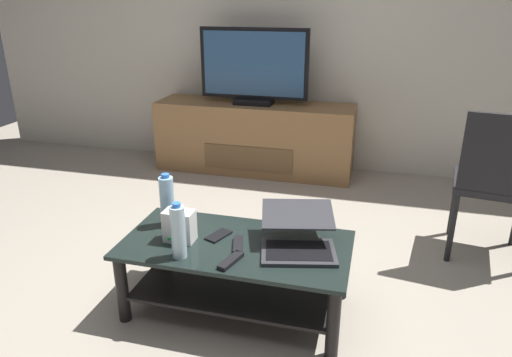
{
  "coord_description": "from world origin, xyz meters",
  "views": [
    {
      "loc": [
        0.67,
        -1.92,
        1.52
      ],
      "look_at": [
        0.02,
        0.52,
        0.53
      ],
      "focal_mm": 33.0,
      "sensor_mm": 36.0,
      "label": 1
    }
  ],
  "objects_px": {
    "laptop": "(298,236)",
    "soundbar_remote": "(238,245)",
    "media_cabinet": "(255,138)",
    "coffee_table": "(236,264)",
    "dining_chair": "(496,179)",
    "router_box": "(179,226)",
    "tv_remote": "(231,261)",
    "water_bottle_near": "(178,232)",
    "cell_phone": "(219,235)",
    "water_bottle_far": "(167,201)",
    "television": "(254,68)"
  },
  "relations": [
    {
      "from": "media_cabinet",
      "to": "laptop",
      "type": "xyz_separation_m",
      "value": [
        0.75,
        -2.0,
        0.13
      ]
    },
    {
      "from": "water_bottle_near",
      "to": "water_bottle_far",
      "type": "bearing_deg",
      "value": 123.03
    },
    {
      "from": "television",
      "to": "dining_chair",
      "type": "relative_size",
      "value": 1.01
    },
    {
      "from": "cell_phone",
      "to": "tv_remote",
      "type": "relative_size",
      "value": 0.88
    },
    {
      "from": "water_bottle_near",
      "to": "soundbar_remote",
      "type": "bearing_deg",
      "value": 33.98
    },
    {
      "from": "media_cabinet",
      "to": "cell_phone",
      "type": "bearing_deg",
      "value": -80.16
    },
    {
      "from": "dining_chair",
      "to": "laptop",
      "type": "relative_size",
      "value": 2.04
    },
    {
      "from": "dining_chair",
      "to": "soundbar_remote",
      "type": "xyz_separation_m",
      "value": [
        -1.29,
        -0.89,
        -0.14
      ]
    },
    {
      "from": "cell_phone",
      "to": "laptop",
      "type": "bearing_deg",
      "value": 19.97
    },
    {
      "from": "media_cabinet",
      "to": "dining_chair",
      "type": "bearing_deg",
      "value": -33.62
    },
    {
      "from": "water_bottle_far",
      "to": "cell_phone",
      "type": "relative_size",
      "value": 2.05
    },
    {
      "from": "dining_chair",
      "to": "television",
      "type": "bearing_deg",
      "value": 146.87
    },
    {
      "from": "soundbar_remote",
      "to": "water_bottle_near",
      "type": "bearing_deg",
      "value": -161.04
    },
    {
      "from": "router_box",
      "to": "cell_phone",
      "type": "xyz_separation_m",
      "value": [
        0.17,
        0.09,
        -0.07
      ]
    },
    {
      "from": "media_cabinet",
      "to": "water_bottle_far",
      "type": "distance_m",
      "value": 1.94
    },
    {
      "from": "water_bottle_near",
      "to": "cell_phone",
      "type": "height_order",
      "value": "water_bottle_near"
    },
    {
      "from": "tv_remote",
      "to": "television",
      "type": "bearing_deg",
      "value": 118.46
    },
    {
      "from": "laptop",
      "to": "router_box",
      "type": "xyz_separation_m",
      "value": [
        -0.58,
        -0.08,
        0.02
      ]
    },
    {
      "from": "water_bottle_far",
      "to": "soundbar_remote",
      "type": "height_order",
      "value": "water_bottle_far"
    },
    {
      "from": "dining_chair",
      "to": "router_box",
      "type": "relative_size",
      "value": 5.9
    },
    {
      "from": "coffee_table",
      "to": "dining_chair",
      "type": "xyz_separation_m",
      "value": [
        1.31,
        0.86,
        0.27
      ]
    },
    {
      "from": "laptop",
      "to": "television",
      "type": "bearing_deg",
      "value": 110.85
    },
    {
      "from": "laptop",
      "to": "water_bottle_far",
      "type": "bearing_deg",
      "value": 174.54
    },
    {
      "from": "coffee_table",
      "to": "laptop",
      "type": "height_order",
      "value": "laptop"
    },
    {
      "from": "laptop",
      "to": "soundbar_remote",
      "type": "height_order",
      "value": "laptop"
    },
    {
      "from": "laptop",
      "to": "water_bottle_near",
      "type": "xyz_separation_m",
      "value": [
        -0.52,
        -0.22,
        0.07
      ]
    },
    {
      "from": "television",
      "to": "cell_phone",
      "type": "height_order",
      "value": "television"
    },
    {
      "from": "tv_remote",
      "to": "dining_chair",
      "type": "bearing_deg",
      "value": 55.16
    },
    {
      "from": "television",
      "to": "cell_phone",
      "type": "xyz_separation_m",
      "value": [
        0.34,
        -1.97,
        -0.55
      ]
    },
    {
      "from": "tv_remote",
      "to": "soundbar_remote",
      "type": "xyz_separation_m",
      "value": [
        -0.01,
        0.15,
        0.0
      ]
    },
    {
      "from": "water_bottle_far",
      "to": "coffee_table",
      "type": "bearing_deg",
      "value": -14.09
    },
    {
      "from": "router_box",
      "to": "soundbar_remote",
      "type": "relative_size",
      "value": 0.99
    },
    {
      "from": "coffee_table",
      "to": "tv_remote",
      "type": "height_order",
      "value": "tv_remote"
    },
    {
      "from": "water_bottle_near",
      "to": "tv_remote",
      "type": "bearing_deg",
      "value": 2.02
    },
    {
      "from": "coffee_table",
      "to": "router_box",
      "type": "distance_m",
      "value": 0.34
    },
    {
      "from": "soundbar_remote",
      "to": "television",
      "type": "bearing_deg",
      "value": 87.95
    },
    {
      "from": "water_bottle_near",
      "to": "tv_remote",
      "type": "distance_m",
      "value": 0.27
    },
    {
      "from": "laptop",
      "to": "router_box",
      "type": "relative_size",
      "value": 2.89
    },
    {
      "from": "coffee_table",
      "to": "cell_phone",
      "type": "bearing_deg",
      "value": 157.73
    },
    {
      "from": "laptop",
      "to": "soundbar_remote",
      "type": "relative_size",
      "value": 2.86
    },
    {
      "from": "tv_remote",
      "to": "soundbar_remote",
      "type": "distance_m",
      "value": 0.15
    },
    {
      "from": "water_bottle_near",
      "to": "tv_remote",
      "type": "height_order",
      "value": "water_bottle_near"
    },
    {
      "from": "coffee_table",
      "to": "soundbar_remote",
      "type": "bearing_deg",
      "value": -57.6
    },
    {
      "from": "laptop",
      "to": "dining_chair",
      "type": "bearing_deg",
      "value": 39.25
    },
    {
      "from": "television",
      "to": "tv_remote",
      "type": "relative_size",
      "value": 5.93
    },
    {
      "from": "water_bottle_far",
      "to": "tv_remote",
      "type": "height_order",
      "value": "water_bottle_far"
    },
    {
      "from": "television",
      "to": "router_box",
      "type": "xyz_separation_m",
      "value": [
        0.17,
        -2.05,
        -0.48
      ]
    },
    {
      "from": "television",
      "to": "soundbar_remote",
      "type": "bearing_deg",
      "value": -77.03
    },
    {
      "from": "coffee_table",
      "to": "water_bottle_near",
      "type": "distance_m",
      "value": 0.38
    },
    {
      "from": "laptop",
      "to": "tv_remote",
      "type": "bearing_deg",
      "value": -141.51
    }
  ]
}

